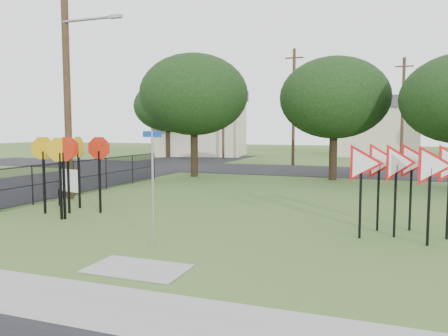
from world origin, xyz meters
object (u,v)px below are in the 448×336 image
at_px(street_name_sign, 153,179).
at_px(yield_sign_cluster, 404,167).
at_px(stop_sign_cluster, 69,157).
at_px(info_board, 69,182).

height_order(street_name_sign, yield_sign_cluster, street_name_sign).
height_order(stop_sign_cluster, info_board, stop_sign_cluster).
bearing_deg(info_board, stop_sign_cluster, -49.26).
relative_size(stop_sign_cluster, info_board, 1.90).
distance_m(street_name_sign, stop_sign_cluster, 5.12).
bearing_deg(stop_sign_cluster, street_name_sign, -28.56).
distance_m(yield_sign_cluster, info_board, 11.31).
relative_size(street_name_sign, info_board, 2.03).
xyz_separation_m(street_name_sign, info_board, (-5.50, 3.62, -0.69)).
xyz_separation_m(stop_sign_cluster, info_board, (-1.01, 1.18, -1.00)).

